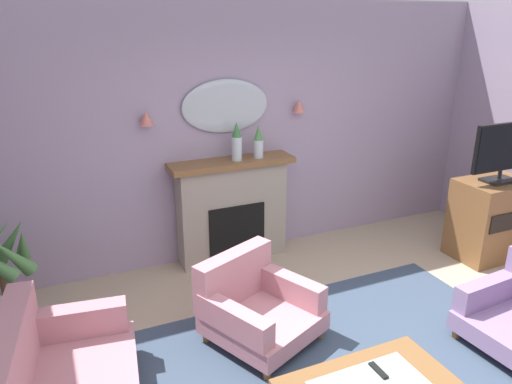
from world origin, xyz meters
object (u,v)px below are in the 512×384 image
(fireplace, at_px, (232,211))
(mantel_vase_right, at_px, (258,142))
(tv_remote, at_px, (378,371))
(potted_plant_corner_palm, at_px, (2,277))
(wall_sconce_left, at_px, (146,118))
(mantel_vase_left, at_px, (237,142))
(wall_mirror, at_px, (226,106))
(armchair_by_coffee_table, at_px, (255,305))
(tv_flatscreen, at_px, (504,151))
(wall_sconce_right, at_px, (299,106))
(tv_cabinet, at_px, (491,219))

(fireplace, bearing_deg, mantel_vase_right, -5.39)
(tv_remote, height_order, potted_plant_corner_palm, potted_plant_corner_palm)
(tv_remote, bearing_deg, wall_sconce_left, 106.35)
(mantel_vase_left, distance_m, wall_mirror, 0.39)
(armchair_by_coffee_table, bearing_deg, wall_mirror, 76.95)
(armchair_by_coffee_table, distance_m, tv_flatscreen, 3.20)
(mantel_vase_left, xyz_separation_m, tv_flatscreen, (2.63, -1.11, -0.11))
(mantel_vase_right, distance_m, potted_plant_corner_palm, 2.74)
(wall_mirror, xyz_separation_m, tv_flatscreen, (2.68, -1.28, -0.46))
(potted_plant_corner_palm, bearing_deg, tv_remote, -43.76)
(mantel_vase_left, xyz_separation_m, wall_mirror, (-0.05, 0.17, 0.35))
(wall_sconce_left, bearing_deg, mantel_vase_left, -7.59)
(mantel_vase_right, height_order, tv_remote, mantel_vase_right)
(wall_sconce_right, xyz_separation_m, tv_remote, (-0.89, -2.75, -1.21))
(mantel_vase_right, distance_m, wall_sconce_right, 0.65)
(fireplace, height_order, wall_sconce_right, wall_sconce_right)
(potted_plant_corner_palm, bearing_deg, tv_flatscreen, -7.02)
(tv_remote, bearing_deg, wall_mirror, 89.13)
(wall_sconce_left, bearing_deg, tv_remote, -73.65)
(wall_mirror, distance_m, tv_cabinet, 3.22)
(wall_mirror, bearing_deg, tv_flatscreen, -25.47)
(wall_sconce_right, bearing_deg, tv_flatscreen, -33.82)
(potted_plant_corner_palm, bearing_deg, wall_mirror, 16.36)
(tv_remote, bearing_deg, armchair_by_coffee_table, 104.63)
(mantel_vase_left, height_order, wall_mirror, wall_mirror)
(wall_sconce_right, xyz_separation_m, potted_plant_corner_palm, (-3.12, -0.62, -1.12))
(mantel_vase_right, xyz_separation_m, wall_sconce_left, (-1.15, 0.12, 0.33))
(mantel_vase_left, distance_m, wall_sconce_right, 0.86)
(mantel_vase_right, height_order, tv_flatscreen, tv_flatscreen)
(mantel_vase_left, bearing_deg, mantel_vase_right, 0.00)
(tv_cabinet, bearing_deg, wall_sconce_left, 161.14)
(wall_sconce_left, relative_size, potted_plant_corner_palm, 0.14)
(mantel_vase_left, distance_m, mantel_vase_right, 0.25)
(mantel_vase_left, distance_m, tv_remote, 2.79)
(wall_sconce_left, bearing_deg, mantel_vase_right, -5.96)
(fireplace, bearing_deg, tv_remote, -90.91)
(potted_plant_corner_palm, bearing_deg, wall_sconce_right, 11.18)
(wall_mirror, bearing_deg, tv_cabinet, -25.10)
(fireplace, relative_size, mantel_vase_left, 3.31)
(wall_mirror, height_order, tv_remote, wall_mirror)
(mantel_vase_left, height_order, wall_sconce_right, wall_sconce_right)
(tv_remote, distance_m, tv_cabinet, 3.13)
(mantel_vase_right, relative_size, tv_flatscreen, 0.42)
(wall_sconce_left, distance_m, tv_cabinet, 3.92)
(wall_mirror, xyz_separation_m, tv_cabinet, (2.68, -1.26, -1.26))
(tv_remote, xyz_separation_m, armchair_by_coffee_table, (-0.32, 1.23, -0.15))
(tv_remote, bearing_deg, potted_plant_corner_palm, 136.24)
(mantel_vase_right, relative_size, potted_plant_corner_palm, 0.35)
(armchair_by_coffee_table, bearing_deg, wall_sconce_left, 107.73)
(fireplace, bearing_deg, wall_mirror, 90.00)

